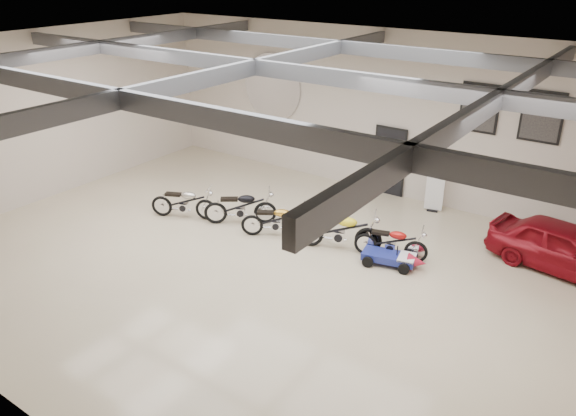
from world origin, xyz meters
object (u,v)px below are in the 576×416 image
Objects in this scene: motorcycle_silver at (183,202)px; motorcycle_gold at (276,220)px; motorcycle_yellow at (339,230)px; banner_stand at (436,181)px; go_kart at (394,255)px; vintage_car at (565,248)px; motorcycle_black at (240,206)px; motorcycle_red at (391,242)px.

motorcycle_silver is 1.04× the size of motorcycle_gold.
banner_stand is at bearing 52.00° from motorcycle_yellow.
motorcycle_yellow is at bearing 168.64° from go_kart.
vintage_car is (9.46, 3.05, 0.11)m from motorcycle_silver.
go_kart is (1.53, 0.04, -0.27)m from motorcycle_yellow.
motorcycle_silver is at bearing 169.38° from motorcycle_yellow.
banner_stand is at bearing 7.17° from motorcycle_black.
motorcycle_gold is at bearing -39.31° from motorcycle_black.
go_kart is 0.44× the size of vintage_car.
motorcycle_yellow reaches higher than motorcycle_black.
vintage_car is at bearing 10.94° from motorcycle_red.
motorcycle_yellow is at bearing 177.76° from motorcycle_red.
go_kart is 3.98m from vintage_car.
banner_stand is 0.96× the size of motorcycle_black.
vintage_car reaches higher than motorcycle_gold.
motorcycle_red is at bearing -20.17° from motorcycle_gold.
go_kart is (3.28, 0.35, -0.19)m from motorcycle_gold.
motorcycle_black is 4.34m from motorcycle_red.
motorcycle_yellow is at bearing -31.71° from motorcycle_black.
motorcycle_gold reaches higher than go_kart.
motorcycle_gold is 1.02× the size of motorcycle_red.
motorcycle_silver is 1.22× the size of go_kart.
motorcycle_gold is (-2.82, -3.97, -0.48)m from banner_stand.
motorcycle_red is at bearing -28.97° from motorcycle_black.
go_kart is at bearing -25.83° from motorcycle_gold.
motorcycle_gold is 1.78m from motorcycle_yellow.
vintage_car is (3.35, 2.12, 0.32)m from go_kart.
banner_stand is at bearing 22.67° from motorcycle_gold.
motorcycle_yellow is (4.58, 0.90, 0.06)m from motorcycle_silver.
motorcycle_silver reaches higher than motorcycle_red.
motorcycle_silver is at bearing 165.97° from motorcycle_black.
motorcycle_red is (4.31, 0.57, -0.05)m from motorcycle_black.
motorcycle_yellow reaches higher than motorcycle_silver.
vintage_car is (7.90, 2.41, 0.08)m from motorcycle_black.
go_kart is (4.55, 0.29, -0.23)m from motorcycle_black.
go_kart is at bearing -32.88° from motorcycle_black.
motorcycle_gold is at bearing -12.96° from motorcycle_silver.
motorcycle_yellow is (3.02, 0.25, 0.04)m from motorcycle_black.
motorcycle_red is 4.04m from vintage_car.
motorcycle_gold is at bearing 173.44° from go_kart.
motorcycle_black reaches higher than motorcycle_red.
motorcycle_gold is at bearing 175.68° from motorcycle_red.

